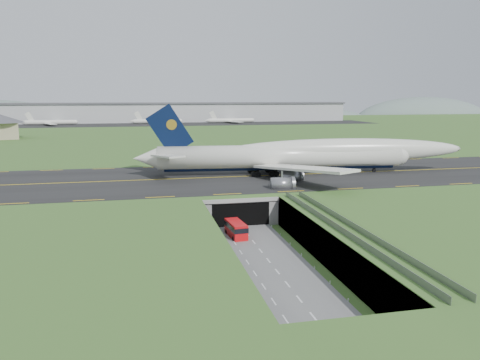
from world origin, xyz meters
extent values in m
plane|color=#386227|center=(0.00, 0.00, 0.00)|extent=(900.00, 900.00, 0.00)
cube|color=gray|center=(0.00, 0.00, 3.00)|extent=(800.00, 800.00, 6.00)
cube|color=slate|center=(0.00, -7.50, 0.10)|extent=(12.00, 75.00, 0.20)
cube|color=black|center=(0.00, 33.00, 6.09)|extent=(800.00, 44.00, 0.18)
cube|color=gray|center=(0.00, 19.00, 5.50)|extent=(16.00, 22.00, 1.00)
cube|color=gray|center=(-7.00, 19.00, 3.00)|extent=(2.00, 22.00, 6.00)
cube|color=gray|center=(7.00, 19.00, 3.00)|extent=(2.00, 22.00, 6.00)
cube|color=black|center=(0.00, 14.00, 2.50)|extent=(12.00, 12.00, 5.00)
cube|color=#A8A8A3|center=(0.00, 7.95, 5.60)|extent=(17.00, 0.50, 0.80)
cube|color=#A8A8A3|center=(11.00, -18.50, 5.80)|extent=(3.00, 53.00, 0.50)
cube|color=gray|center=(9.60, -18.50, 6.55)|extent=(0.06, 53.00, 1.00)
cube|color=gray|center=(12.40, -18.50, 6.55)|extent=(0.06, 53.00, 1.00)
cylinder|color=#A8A8A3|center=(11.00, -40.00, 2.80)|extent=(0.90, 0.90, 5.60)
cylinder|color=#A8A8A3|center=(11.00, -28.00, 2.80)|extent=(0.90, 0.90, 5.60)
cylinder|color=#A8A8A3|center=(11.00, -16.00, 2.80)|extent=(0.90, 0.90, 5.60)
cylinder|color=#A8A8A3|center=(11.00, -4.00, 2.80)|extent=(0.90, 0.90, 5.60)
cylinder|color=silver|center=(16.62, 34.29, 10.91)|extent=(64.58, 12.07, 6.05)
sphere|color=silver|center=(48.63, 31.27, 10.91)|extent=(6.46, 6.46, 5.93)
cone|color=silver|center=(-18.21, 37.58, 10.91)|extent=(7.13, 6.35, 5.75)
ellipsoid|color=silver|center=(33.91, 32.66, 12.27)|extent=(66.04, 11.73, 6.35)
ellipsoid|color=black|center=(47.69, 31.36, 11.66)|extent=(4.47, 3.03, 2.12)
cylinder|color=#081332|center=(16.62, 34.29, 8.55)|extent=(61.05, 8.27, 2.54)
cube|color=silver|center=(19.93, 49.18, 9.96)|extent=(21.81, 26.94, 2.54)
cube|color=silver|center=(-11.89, 44.11, 12.33)|extent=(9.28, 11.03, 0.97)
cube|color=silver|center=(17.08, 19.05, 9.96)|extent=(17.82, 28.52, 2.54)
cube|color=silver|center=(-13.23, 29.98, 12.33)|extent=(7.93, 11.25, 0.97)
cube|color=#081332|center=(-12.09, 37.00, 18.00)|extent=(12.03, 1.69, 13.38)
cylinder|color=gold|center=(-11.62, 36.96, 19.42)|extent=(2.70, 0.91, 2.65)
cylinder|color=slate|center=(18.15, 43.17, 7.03)|extent=(5.19, 3.57, 3.12)
cylinder|color=slate|center=(14.63, 53.47, 7.03)|extent=(5.19, 3.57, 3.12)
cylinder|color=slate|center=(16.46, 25.28, 7.03)|extent=(5.19, 3.57, 3.12)
cylinder|color=slate|center=(11.08, 15.82, 7.03)|extent=(5.19, 3.57, 3.12)
cylinder|color=black|center=(42.23, 31.87, 6.70)|extent=(1.08, 0.57, 1.04)
cube|color=black|center=(12.39, 34.69, 6.84)|extent=(6.27, 7.12, 1.32)
cube|color=red|center=(-2.41, 1.21, 1.60)|extent=(3.26, 7.22, 2.80)
cube|color=black|center=(-2.41, 1.21, 2.16)|extent=(3.32, 7.32, 0.93)
cube|color=black|center=(-2.41, 1.21, 0.43)|extent=(3.03, 6.74, 0.47)
cylinder|color=black|center=(-3.40, -1.22, 0.51)|extent=(0.40, 0.87, 0.84)
cylinder|color=black|center=(-3.84, 3.43, 0.51)|extent=(0.40, 0.87, 0.84)
cylinder|color=black|center=(-0.99, -1.00, 0.51)|extent=(0.40, 0.87, 0.84)
cylinder|color=black|center=(-1.42, 3.65, 0.51)|extent=(0.40, 0.87, 0.84)
cube|color=tan|center=(-84.95, 163.48, 9.99)|extent=(18.19, 18.19, 7.98)
cone|color=#4C4C51|center=(-84.95, 163.48, 15.98)|extent=(26.67, 26.67, 3.99)
cube|color=#B2B2B2|center=(0.00, 300.00, 13.50)|extent=(300.00, 22.00, 15.00)
cube|color=#4C4C51|center=(0.00, 300.00, 21.00)|extent=(302.00, 24.00, 1.20)
cube|color=black|center=(0.00, 270.00, 6.14)|extent=(320.00, 50.00, 0.08)
cylinder|color=silver|center=(-81.29, 275.00, 8.18)|extent=(34.00, 3.20, 3.20)
cylinder|color=silver|center=(-5.77, 275.00, 8.18)|extent=(34.00, 3.20, 3.20)
cylinder|color=silver|center=(50.36, 275.00, 8.18)|extent=(34.00, 3.20, 3.20)
ellipsoid|color=slate|center=(120.00, 430.00, -4.00)|extent=(260.00, 91.00, 44.00)
ellipsoid|color=slate|center=(320.00, 430.00, -4.00)|extent=(180.00, 63.00, 60.00)
camera|label=1|loc=(-19.80, -82.68, 26.43)|focal=35.00mm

